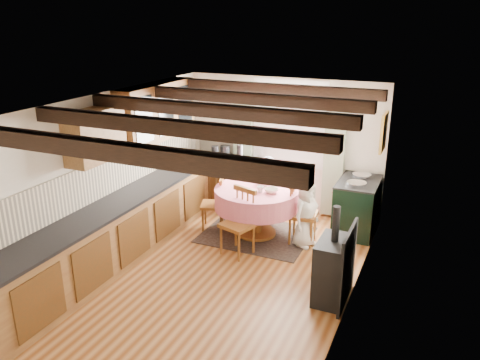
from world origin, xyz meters
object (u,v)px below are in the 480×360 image
at_px(chair_left, 213,203).
at_px(cup, 260,189).
at_px(child_right, 306,214).
at_px(aga_range, 357,206).
at_px(child_far, 268,189).
at_px(dining_table, 257,212).
at_px(chair_near, 237,223).
at_px(cast_iron_stove, 334,254).
at_px(chair_right, 303,212).

height_order(chair_left, cup, cup).
bearing_deg(child_right, aga_range, -19.83).
height_order(child_far, cup, child_far).
xyz_separation_m(dining_table, child_right, (0.82, -0.03, 0.12)).
xyz_separation_m(aga_range, child_right, (-0.63, -0.84, 0.08)).
height_order(chair_left, child_far, child_far).
xyz_separation_m(dining_table, aga_range, (1.45, 0.81, 0.05)).
xyz_separation_m(aga_range, child_far, (-1.48, -0.22, 0.14)).
height_order(dining_table, child_right, child_right).
xyz_separation_m(chair_near, cast_iron_stove, (1.58, -0.63, 0.12)).
xyz_separation_m(dining_table, chair_right, (0.75, 0.07, 0.10)).
height_order(chair_right, cast_iron_stove, cast_iron_stove).
bearing_deg(chair_left, cast_iron_stove, 41.10).
bearing_deg(aga_range, cast_iron_stove, -87.08).
relative_size(chair_right, cup, 9.51).
bearing_deg(chair_right, child_far, 50.43).
height_order(chair_near, chair_right, chair_near).
relative_size(dining_table, cast_iron_stove, 1.06).
xyz_separation_m(chair_right, child_right, (0.07, -0.10, 0.02)).
relative_size(chair_left, child_right, 0.86).
relative_size(chair_right, child_right, 0.96).
bearing_deg(cup, chair_right, 17.71).
bearing_deg(chair_near, dining_table, 105.12).
distance_m(dining_table, cup, 0.49).
bearing_deg(chair_left, chair_right, 74.02).
height_order(chair_near, chair_left, chair_near).
distance_m(dining_table, cast_iron_stove, 2.07).
distance_m(dining_table, child_far, 0.62).
relative_size(dining_table, chair_left, 1.48).
relative_size(aga_range, cast_iron_stove, 0.78).
distance_m(aga_range, cast_iron_stove, 2.16).
bearing_deg(cast_iron_stove, chair_left, 150.68).
bearing_deg(aga_range, chair_left, -159.29).
bearing_deg(child_right, child_far, 70.87).
bearing_deg(child_far, chair_right, 156.48).
bearing_deg(dining_table, cup, -51.38).
distance_m(chair_near, cup, 0.68).
height_order(chair_near, child_far, child_far).
relative_size(chair_near, cup, 9.54).
height_order(aga_range, cup, cup).
bearing_deg(child_right, cup, 115.68).
bearing_deg(aga_range, chair_right, -133.01).
bearing_deg(cup, chair_near, -103.34).
bearing_deg(chair_left, dining_table, 72.43).
relative_size(chair_left, chair_right, 0.90).
bearing_deg(dining_table, child_right, -1.86).
height_order(dining_table, aga_range, aga_range).
distance_m(chair_left, child_far, 0.98).
xyz_separation_m(dining_table, child_far, (-0.03, 0.59, 0.19)).
bearing_deg(chair_near, cup, 93.87).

